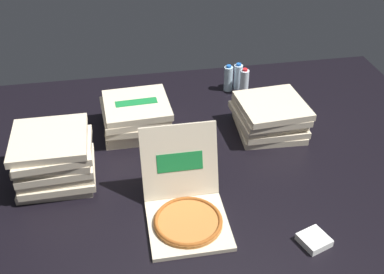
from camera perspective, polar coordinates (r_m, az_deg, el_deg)
ground_plane at (r=2.78m, az=1.40°, el=-3.59°), size 3.20×2.40×0.02m
open_pizza_box at (r=2.41m, az=-0.76°, el=-8.22°), size 0.40×0.53×0.41m
pizza_stack_left_far at (r=2.70m, az=-16.19°, el=-2.42°), size 0.43×0.44×0.29m
pizza_stack_center_far at (r=3.06m, az=9.34°, el=2.48°), size 0.44×0.45×0.21m
pizza_stack_left_near at (r=3.04m, az=-6.68°, el=2.48°), size 0.44×0.43×0.21m
water_bottle_0 at (r=3.52m, az=5.55°, el=7.25°), size 0.06×0.06×0.20m
water_bottle_1 at (r=3.45m, az=6.29°, el=6.61°), size 0.06×0.06×0.20m
water_bottle_2 at (r=3.48m, az=4.37°, el=7.04°), size 0.06×0.06×0.20m
napkin_pile at (r=2.40m, az=14.45°, el=-11.89°), size 0.16×0.16×0.04m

